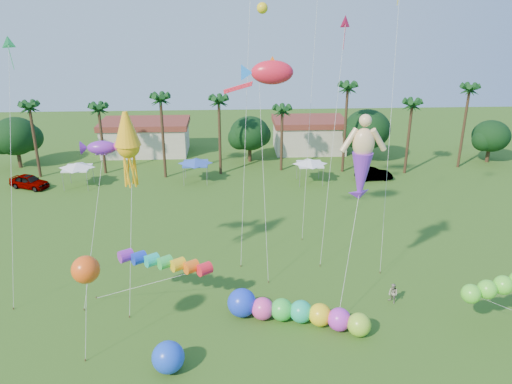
{
  "coord_description": "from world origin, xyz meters",
  "views": [
    {
      "loc": [
        -1.68,
        -21.5,
        21.27
      ],
      "look_at": [
        0.0,
        10.0,
        9.0
      ],
      "focal_mm": 35.0,
      "sensor_mm": 36.0,
      "label": 1
    }
  ],
  "objects_px": {
    "car_b": "(374,174)",
    "caterpillar_inflatable": "(292,312)",
    "spectator_b": "(393,294)",
    "car_a": "(29,181)",
    "blue_ball": "(168,357)"
  },
  "relations": [
    {
      "from": "car_a",
      "to": "car_b",
      "type": "distance_m",
      "value": 42.05
    },
    {
      "from": "car_b",
      "to": "caterpillar_inflatable",
      "type": "relative_size",
      "value": 0.46
    },
    {
      "from": "spectator_b",
      "to": "car_a",
      "type": "bearing_deg",
      "value": -154.55
    },
    {
      "from": "car_b",
      "to": "spectator_b",
      "type": "relative_size",
      "value": 2.9
    },
    {
      "from": "blue_ball",
      "to": "car_a",
      "type": "bearing_deg",
      "value": 121.65
    },
    {
      "from": "spectator_b",
      "to": "caterpillar_inflatable",
      "type": "bearing_deg",
      "value": -104.19
    },
    {
      "from": "car_b",
      "to": "spectator_b",
      "type": "xyz_separation_m",
      "value": [
        -6.01,
        -26.89,
        0.03
      ]
    },
    {
      "from": "car_b",
      "to": "car_a",
      "type": "bearing_deg",
      "value": 86.37
    },
    {
      "from": "caterpillar_inflatable",
      "to": "blue_ball",
      "type": "relative_size",
      "value": 4.99
    },
    {
      "from": "car_b",
      "to": "spectator_b",
      "type": "distance_m",
      "value": 27.56
    },
    {
      "from": "spectator_b",
      "to": "car_b",
      "type": "bearing_deg",
      "value": 138.87
    },
    {
      "from": "spectator_b",
      "to": "caterpillar_inflatable",
      "type": "xyz_separation_m",
      "value": [
        -7.8,
        -1.99,
        0.08
      ]
    },
    {
      "from": "caterpillar_inflatable",
      "to": "car_b",
      "type": "bearing_deg",
      "value": 82.46
    },
    {
      "from": "blue_ball",
      "to": "car_b",
      "type": "bearing_deg",
      "value": 56.72
    },
    {
      "from": "car_a",
      "to": "blue_ball",
      "type": "xyz_separation_m",
      "value": [
        20.14,
        -32.67,
        0.17
      ]
    }
  ]
}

